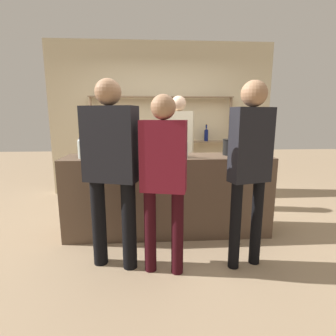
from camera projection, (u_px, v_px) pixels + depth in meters
ground_plane at (168, 232)px, 3.41m from camera, size 16.00×16.00×0.00m
bar_counter at (168, 195)px, 3.31m from camera, size 2.53×0.56×1.00m
back_wall at (162, 120)px, 4.97m from camera, size 4.13×0.12×2.80m
back_shelf at (162, 129)px, 4.83m from camera, size 2.60×0.18×1.82m
counter_bottle_0 at (82, 146)px, 3.18m from camera, size 0.08×0.08×0.33m
counter_bottle_1 at (128, 144)px, 3.24m from camera, size 0.07×0.07×0.37m
counter_bottle_2 at (184, 148)px, 3.06m from camera, size 0.09×0.09×0.33m
counter_bottle_3 at (156, 145)px, 3.24m from camera, size 0.08×0.08×0.35m
counter_bottle_4 at (117, 147)px, 3.04m from camera, size 0.08×0.08×0.33m
counter_bottle_5 at (81, 147)px, 3.02m from camera, size 0.08×0.08×0.34m
wine_glass at (101, 148)px, 3.08m from camera, size 0.08×0.08×0.16m
ice_bucket at (230, 147)px, 3.29m from camera, size 0.19×0.19×0.20m
cork_jar at (174, 150)px, 3.13m from camera, size 0.14×0.14×0.16m
customer_left at (111, 162)px, 2.45m from camera, size 0.54×0.36×1.81m
server_behind_counter at (178, 143)px, 4.15m from camera, size 0.50×0.31×1.78m
customer_center at (163, 172)px, 2.36m from camera, size 0.44×0.26×1.67m
customer_right at (250, 158)px, 2.45m from camera, size 0.41×0.26×1.80m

